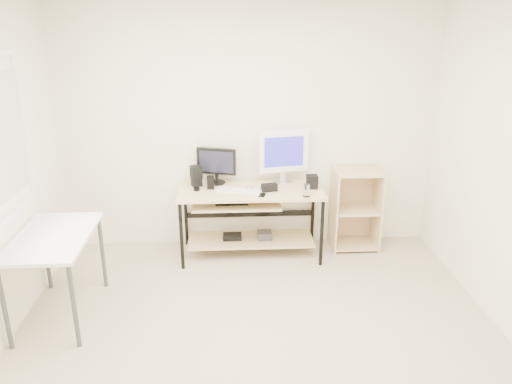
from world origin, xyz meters
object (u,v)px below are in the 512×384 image
at_px(audio_controller, 211,182).
at_px(desk, 248,208).
at_px(white_imac, 284,153).
at_px(black_monitor, 216,163).
at_px(shelf_unit, 354,208).
at_px(side_table, 54,244).

bearing_deg(audio_controller, desk, -1.15).
distance_m(white_imac, audio_controller, 0.84).
xyz_separation_m(desk, white_imac, (0.39, 0.20, 0.54)).
relative_size(black_monitor, audio_controller, 2.95).
relative_size(black_monitor, white_imac, 0.73).
bearing_deg(black_monitor, white_imac, 15.65).
bearing_deg(black_monitor, shelf_unit, 14.34).
bearing_deg(desk, audio_controller, 176.76).
distance_m(black_monitor, audio_controller, 0.24).
relative_size(desk, shelf_unit, 1.67).
distance_m(desk, white_imac, 0.69).
height_order(shelf_unit, white_imac, white_imac).
xyz_separation_m(desk, audio_controller, (-0.39, 0.02, 0.28)).
relative_size(side_table, shelf_unit, 1.11).
xyz_separation_m(side_table, shelf_unit, (2.83, 1.22, -0.22)).
bearing_deg(audio_controller, side_table, -137.38).
relative_size(side_table, audio_controller, 7.06).
bearing_deg(side_table, audio_controller, 40.53).
bearing_deg(shelf_unit, desk, -172.23).
relative_size(desk, side_table, 1.50).
bearing_deg(shelf_unit, white_imac, 177.28).
relative_size(shelf_unit, audio_controller, 6.35).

